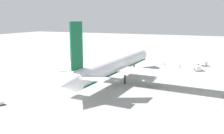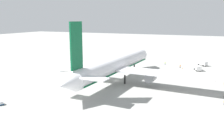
{
  "view_description": "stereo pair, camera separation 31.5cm",
  "coord_description": "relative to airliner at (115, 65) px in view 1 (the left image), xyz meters",
  "views": [
    {
      "loc": [
        -89.64,
        -37.49,
        26.14
      ],
      "look_at": [
        1.36,
        2.51,
        5.51
      ],
      "focal_mm": 37.42,
      "sensor_mm": 36.0,
      "label": 1
    },
    {
      "loc": [
        -89.51,
        -37.78,
        26.14
      ],
      "look_at": [
        1.36,
        2.51,
        5.51
      ],
      "focal_mm": 37.42,
      "sensor_mm": 36.0,
      "label": 2
    }
  ],
  "objects": [
    {
      "name": "baggage_cart_1",
      "position": [
        -39.81,
        21.46,
        -6.2
      ],
      "size": [
        2.23,
        2.99,
        1.2
      ],
      "color": "#26598C",
      "rests_on": "ground"
    },
    {
      "name": "ground_plane",
      "position": [
        1.28,
        -0.05,
        -6.87
      ],
      "size": [
        600.0,
        600.0,
        0.0
      ],
      "primitive_type": "plane",
      "color": "#9E9E99"
    },
    {
      "name": "service_truck_1",
      "position": [
        51.01,
        -32.31,
        -5.4
      ],
      "size": [
        5.35,
        5.53,
        2.59
      ],
      "color": "white",
      "rests_on": "ground"
    },
    {
      "name": "traffic_cone_1",
      "position": [
        38.47,
        -22.93,
        -6.59
      ],
      "size": [
        0.36,
        0.36,
        0.55
      ],
      "primitive_type": "cone",
      "color": "orange",
      "rests_on": "ground"
    },
    {
      "name": "ground_worker_1",
      "position": [
        39.35,
        -21.56,
        -5.96
      ],
      "size": [
        0.54,
        0.54,
        1.77
      ],
      "color": "black",
      "rests_on": "ground"
    },
    {
      "name": "airliner",
      "position": [
        0.0,
        0.0,
        0.0
      ],
      "size": [
        73.12,
        78.69,
        25.33
      ],
      "color": "white",
      "rests_on": "ground"
    },
    {
      "name": "ground_worker_3",
      "position": [
        44.76,
        -12.35,
        -5.95
      ],
      "size": [
        0.42,
        0.42,
        1.79
      ],
      "color": "navy",
      "rests_on": "ground"
    },
    {
      "name": "traffic_cone_0",
      "position": [
        26.68,
        32.44,
        -6.59
      ],
      "size": [
        0.36,
        0.36,
        0.55
      ],
      "primitive_type": "cone",
      "color": "orange",
      "rests_on": "ground"
    },
    {
      "name": "service_truck_4",
      "position": [
        36.22,
        -30.73,
        -5.41
      ],
      "size": [
        5.62,
        3.91,
        2.58
      ],
      "color": "#999EA5",
      "rests_on": "ground"
    }
  ]
}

